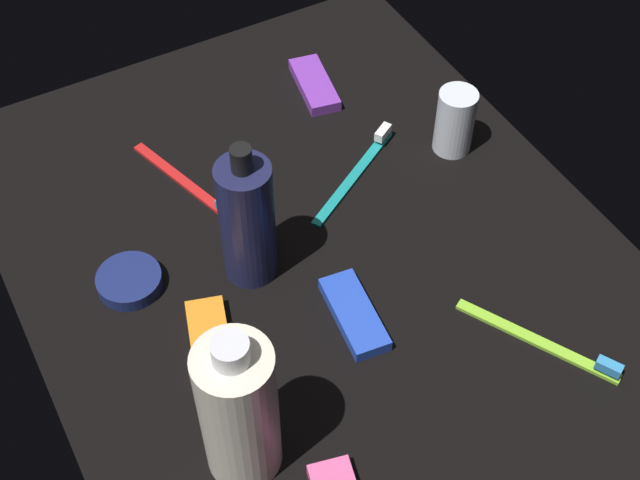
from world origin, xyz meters
The scene contains 11 objects.
ground_plane centered at (0.00, 0.00, -0.60)cm, with size 84.00×64.00×1.20cm, color black.
lotion_bottle centered at (-2.33, -7.39, 8.00)cm, with size 5.88×5.88×18.35cm.
bodywash_bottle centered at (17.73, -17.91, 8.77)cm, with size 7.03×7.03×19.23cm.
deodorant_stick centered at (-7.58, 22.92, 4.27)cm, with size 4.74×4.74×8.54cm, color silver.
toothbrush_lime centered at (21.77, 14.72, 0.61)cm, with size 16.30×9.83×2.10cm.
toothbrush_teal centered at (-9.33, 10.44, 0.61)cm, with size 10.19×16.11×2.10cm.
toothbrush_red centered at (-16.73, -8.39, 0.61)cm, with size 17.56×6.42×2.10cm.
snack_bar_purple centered at (-25.47, 13.27, 0.75)cm, with size 10.40×4.00×1.50cm, color purple.
snack_bar_blue centered at (9.02, -0.88, 0.75)cm, with size 10.40×4.00×1.50cm, color blue.
snack_bar_orange centered at (4.92, -15.64, 0.75)cm, with size 10.40×4.00×1.50cm, color orange.
cream_tin_left centered at (-6.55, -20.03, 0.83)cm, with size 7.12×7.12×1.67cm, color navy.
Camera 1 is at (54.47, -30.19, 77.33)cm, focal length 49.77 mm.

